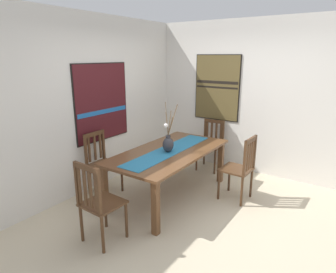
{
  "coord_description": "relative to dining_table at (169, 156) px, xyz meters",
  "views": [
    {
      "loc": [
        -3.24,
        -1.66,
        2.08
      ],
      "look_at": [
        0.19,
        0.66,
        0.93
      ],
      "focal_mm": 31.05,
      "sensor_mm": 36.0,
      "label": 1
    }
  ],
  "objects": [
    {
      "name": "ground_plane",
      "position": [
        -0.14,
        -0.61,
        -0.65
      ],
      "size": [
        6.4,
        6.4,
        0.03
      ],
      "primitive_type": "cube",
      "color": "beige"
    },
    {
      "name": "dining_table",
      "position": [
        0.0,
        0.0,
        0.0
      ],
      "size": [
        2.01,
        1.01,
        0.73
      ],
      "color": "brown",
      "rests_on": "ground_plane"
    },
    {
      "name": "painting_on_back_wall",
      "position": [
        -0.17,
        1.18,
        0.72
      ],
      "size": [
        1.1,
        0.05,
        1.22
      ],
      "color": "black"
    },
    {
      "name": "chair_2",
      "position": [
        -1.4,
        0.01,
        -0.13
      ],
      "size": [
        0.44,
        0.44,
        0.99
      ],
      "color": "#4C301C",
      "rests_on": "ground_plane"
    },
    {
      "name": "painting_on_side_wall",
      "position": [
        1.65,
        0.03,
        0.86
      ],
      "size": [
        0.05,
        0.88,
        1.21
      ],
      "color": "black"
    },
    {
      "name": "wall_back",
      "position": [
        -0.14,
        1.25,
        0.71
      ],
      "size": [
        6.4,
        0.12,
        2.7
      ],
      "primitive_type": "cube",
      "color": "silver",
      "rests_on": "ground_plane"
    },
    {
      "name": "table_runner",
      "position": [
        0.0,
        0.0,
        0.09
      ],
      "size": [
        1.84,
        0.36,
        0.01
      ],
      "primitive_type": "cube",
      "color": "#236B93",
      "rests_on": "dining_table"
    },
    {
      "name": "chair_0",
      "position": [
        -0.47,
        0.94,
        -0.14
      ],
      "size": [
        0.42,
        0.42,
        0.96
      ],
      "color": "#4C301C",
      "rests_on": "ground_plane"
    },
    {
      "name": "wall_side",
      "position": [
        1.72,
        -0.61,
        0.71
      ],
      "size": [
        0.12,
        6.4,
        2.7
      ],
      "primitive_type": "cube",
      "color": "silver",
      "rests_on": "ground_plane"
    },
    {
      "name": "centerpiece_vase",
      "position": [
        -0.06,
        -0.02,
        0.23
      ],
      "size": [
        0.18,
        0.21,
        0.72
      ],
      "color": "#333338",
      "rests_on": "dining_table"
    },
    {
      "name": "chair_3",
      "position": [
        0.49,
        -0.93,
        -0.13
      ],
      "size": [
        0.44,
        0.44,
        0.98
      ],
      "color": "#4C301C",
      "rests_on": "ground_plane"
    },
    {
      "name": "chair_1",
      "position": [
        1.39,
        -0.01,
        -0.15
      ],
      "size": [
        0.45,
        0.45,
        0.92
      ],
      "color": "#4C301C",
      "rests_on": "ground_plane"
    }
  ]
}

